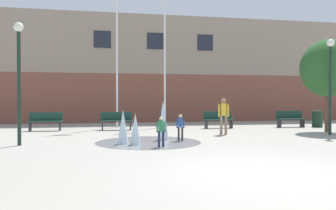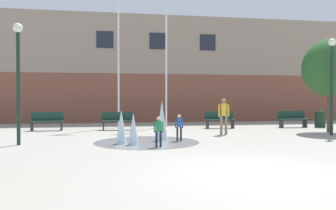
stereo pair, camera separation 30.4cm
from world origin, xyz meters
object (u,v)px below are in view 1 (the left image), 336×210
lamp_post_right_lane (330,73)px  park_bench_far_right (290,119)px  park_bench_under_right_flagpole (218,119)px  trash_can (317,119)px  park_bench_far_left (45,121)px  flagpole_left (117,44)px  child_running (180,125)px  street_tree_near_building (328,68)px  lamp_post_left_lane (19,66)px  flagpole_right (165,47)px  child_in_fountain (161,129)px  park_bench_under_left_flagpole (116,121)px  teen_by_trashcan (224,113)px

lamp_post_right_lane → park_bench_far_right: bearing=82.8°
park_bench_under_right_flagpole → trash_can: park_bench_under_right_flagpole is taller
park_bench_far_left → flagpole_left: size_ratio=0.18×
park_bench_far_right → child_running: size_ratio=1.62×
street_tree_near_building → lamp_post_right_lane: bearing=-123.0°
park_bench_far_left → lamp_post_left_lane: 5.69m
park_bench_far_left → park_bench_far_right: bearing=-0.8°
park_bench_far_left → flagpole_right: (6.23, 1.33, 4.04)m
child_running → street_tree_near_building: bearing=-56.5°
child_running → flagpole_left: 7.83m
flagpole_right → trash_can: flagpole_right is taller
park_bench_far_left → child_in_fountain: child_in_fountain is taller
park_bench_far_right → street_tree_near_building: size_ratio=0.36×
lamp_post_right_lane → street_tree_near_building: street_tree_near_building is taller
park_bench_under_left_flagpole → trash_can: size_ratio=1.78×
flagpole_right → park_bench_under_right_flagpole: bearing=-27.7°
flagpole_right → flagpole_left: bearing=180.0°
child_running → teen_by_trashcan: bearing=-33.7°
lamp_post_left_lane → street_tree_near_building: size_ratio=0.94×
park_bench_under_right_flagpole → flagpole_right: (-2.66, 1.40, 4.04)m
child_in_fountain → flagpole_right: size_ratio=0.12×
flagpole_right → street_tree_near_building: 8.44m
lamp_post_right_lane → child_running: bearing=-173.1°
teen_by_trashcan → street_tree_near_building: 5.72m
child_running → lamp_post_right_lane: lamp_post_right_lane is taller
flagpole_right → street_tree_near_building: bearing=-30.8°
park_bench_far_right → street_tree_near_building: (0.33, -2.74, 2.55)m
lamp_post_right_lane → trash_can: 4.91m
park_bench_under_left_flagpole → child_running: size_ratio=1.62×
child_running → trash_can: (8.89, 4.67, -0.13)m
street_tree_near_building → park_bench_under_right_flagpole: bearing=147.5°
flagpole_right → street_tree_near_building: flagpole_right is taller
flagpole_left → park_bench_under_right_flagpole: bearing=-14.7°
park_bench_far_left → teen_by_trashcan: 8.67m
park_bench_far_left → trash_can: (14.59, -0.36, -0.03)m
park_bench_far_left → teen_by_trashcan: size_ratio=1.01×
teen_by_trashcan → lamp_post_left_lane: size_ratio=0.39×
park_bench_under_left_flagpole → park_bench_far_right: (9.58, -0.01, 0.00)m
child_running → lamp_post_right_lane: 7.19m
park_bench_far_right → lamp_post_left_lane: bearing=-158.6°
flagpole_left → street_tree_near_building: bearing=-23.4°
park_bench_far_right → teen_by_trashcan: (-4.98, -3.00, 0.45)m
child_running → teen_by_trashcan: 3.01m
child_running → flagpole_right: flagpole_right is taller
park_bench_under_left_flagpole → lamp_post_left_lane: (-3.33, -5.08, 2.19)m
park_bench_under_right_flagpole → street_tree_near_building: size_ratio=0.36×
park_bench_under_left_flagpole → street_tree_near_building: 10.60m
child_running → park_bench_far_right: bearing=-38.4°
park_bench_under_left_flagpole → trash_can: park_bench_under_left_flagpole is taller
park_bench_far_left → park_bench_under_right_flagpole: same height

